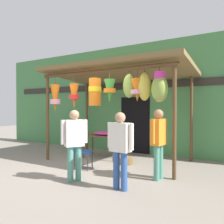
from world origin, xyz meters
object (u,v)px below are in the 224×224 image
object	(u,v)px
folding_chair	(81,150)
shopper_by_bananas	(74,140)
flower_heap_on_table	(105,133)
wicker_basket_by_table	(126,161)
vendor_in_orange	(120,145)
display_table	(102,138)
customer_foreground	(158,138)

from	to	relation	value
folding_chair	shopper_by_bananas	xyz separation A→B (m)	(0.52, -0.90, 0.41)
flower_heap_on_table	wicker_basket_by_table	distance (m)	1.21
shopper_by_bananas	vendor_in_orange	bearing A→B (deg)	2.51
display_table	customer_foreground	xyz separation A→B (m)	(2.26, -1.22, 0.27)
folding_chair	flower_heap_on_table	bearing A→B (deg)	92.98
display_table	shopper_by_bananas	bearing A→B (deg)	-72.66
wicker_basket_by_table	vendor_in_orange	bearing A→B (deg)	-67.29
display_table	folding_chair	distance (m)	1.37
display_table	vendor_in_orange	bearing A→B (deg)	-50.68
display_table	wicker_basket_by_table	distance (m)	1.22
wicker_basket_by_table	shopper_by_bananas	size ratio (longest dim) A/B	0.25
vendor_in_orange	customer_foreground	bearing A→B (deg)	65.48
display_table	vendor_in_orange	size ratio (longest dim) A/B	0.80
flower_heap_on_table	wicker_basket_by_table	size ratio (longest dim) A/B	1.97
display_table	shopper_by_bananas	xyz separation A→B (m)	(0.70, -2.25, 0.26)
wicker_basket_by_table	vendor_in_orange	distance (m)	2.17
folding_chair	wicker_basket_by_table	size ratio (longest dim) A/B	2.14
customer_foreground	display_table	bearing A→B (deg)	151.60
display_table	vendor_in_orange	xyz separation A→B (m)	(1.81, -2.20, 0.23)
flower_heap_on_table	shopper_by_bananas	bearing A→B (deg)	-75.31
flower_heap_on_table	wicker_basket_by_table	xyz separation A→B (m)	(0.92, -0.35, -0.70)
display_table	flower_heap_on_table	world-z (taller)	flower_heap_on_table
flower_heap_on_table	customer_foreground	xyz separation A→B (m)	(2.15, -1.23, 0.12)
flower_heap_on_table	folding_chair	world-z (taller)	flower_heap_on_table
flower_heap_on_table	vendor_in_orange	bearing A→B (deg)	-52.58
display_table	folding_chair	world-z (taller)	folding_chair
vendor_in_orange	customer_foreground	world-z (taller)	customer_foreground
flower_heap_on_table	customer_foreground	size ratio (longest dim) A/B	0.49
display_table	flower_heap_on_table	bearing A→B (deg)	6.38
display_table	wicker_basket_by_table	size ratio (longest dim) A/B	3.09
wicker_basket_by_table	display_table	bearing A→B (deg)	161.65
flower_heap_on_table	folding_chair	bearing A→B (deg)	-87.02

